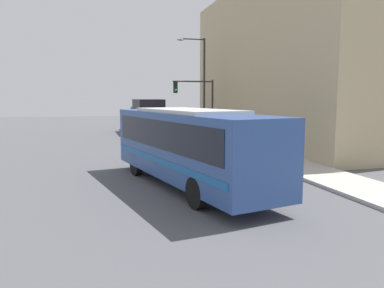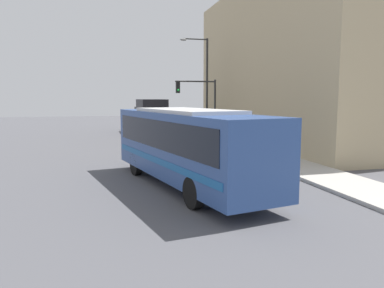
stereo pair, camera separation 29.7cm
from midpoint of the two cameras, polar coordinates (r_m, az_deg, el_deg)
The scene contains 10 objects.
ground_plane at distance 15.39m, azimuth 0.47°, elevation -6.22°, with size 120.00×120.00×0.00m, color #515156.
sidewalk at distance 35.98m, azimuth 0.62°, elevation 1.54°, with size 2.65×70.00×0.14m.
building_facade at distance 30.40m, azimuth 12.83°, elevation 11.74°, with size 6.00×22.63×12.20m.
city_bus at distance 14.70m, azimuth -1.21°, elevation 0.29°, with size 4.46×10.38×3.10m.
delivery_truck at distance 38.88m, azimuth -7.15°, elevation 4.48°, with size 2.42×8.26×3.38m.
fire_hydrant at distance 21.93m, azimuth 9.54°, elevation -1.03°, with size 0.21×0.28×0.69m.
traffic_light_pole at distance 29.46m, azimuth 0.65°, elevation 6.93°, with size 3.28×0.35×4.80m.
parking_meter at distance 23.66m, azimuth 7.52°, elevation 1.08°, with size 0.14×0.14×1.41m.
street_lamp at distance 32.19m, azimuth 1.13°, elevation 9.67°, with size 2.44×0.28×8.34m.
pedestrian_near_corner at distance 26.59m, azimuth 6.02°, elevation 1.73°, with size 0.34×0.34×1.82m.
Camera 1 is at (-4.27, -14.36, 3.54)m, focal length 35.00 mm.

